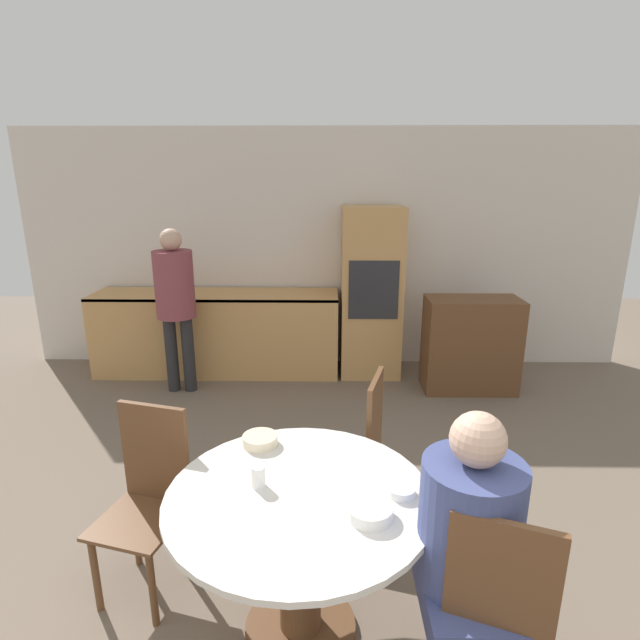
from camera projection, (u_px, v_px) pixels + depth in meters
name	position (u px, v px, depth m)	size (l,w,h in m)	color
wall_back	(326.00, 250.00, 5.54)	(6.68, 0.05, 2.60)	silver
kitchen_counter	(218.00, 331.00, 5.46)	(2.62, 0.60, 0.89)	tan
oven_unit	(371.00, 292.00, 5.32)	(0.63, 0.59, 1.80)	tan
sideboard	(470.00, 345.00, 4.99)	(0.91, 0.45, 0.95)	brown
dining_table	(299.00, 540.00, 2.25)	(1.17, 1.17, 0.76)	brown
chair_near_right	(497.00, 608.00, 1.86)	(0.51, 0.51, 0.99)	brown
chair_far_left	(149.00, 491.00, 2.56)	(0.49, 0.49, 0.99)	brown
chair_far_right	(359.00, 445.00, 3.00)	(0.49, 0.49, 0.99)	brown
person_seated	(470.00, 546.00, 1.92)	(0.39, 0.47, 1.28)	#262628
person_standing	(175.00, 294.00, 4.81)	(0.37, 0.37, 1.63)	#262628
cup	(258.00, 476.00, 2.21)	(0.06, 0.06, 0.10)	white
bowl_near	(260.00, 440.00, 2.56)	(0.18, 0.18, 0.05)	beige
bowl_centre	(402.00, 491.00, 2.16)	(0.12, 0.12, 0.04)	white
bowl_far	(370.00, 511.00, 2.02)	(0.19, 0.19, 0.05)	white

